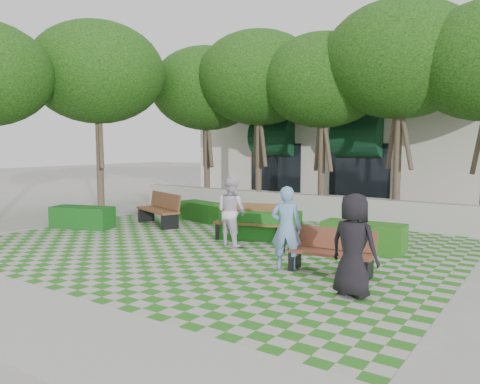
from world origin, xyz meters
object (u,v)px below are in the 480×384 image
Objects in this scene: hedge_west at (82,217)px; person_blue at (286,228)px; hedge_midright at (261,225)px; person_dark at (354,245)px; bench_mid at (250,222)px; bench_east at (331,252)px; person_white at (232,211)px; hedge_midleft at (202,211)px; bench_west at (160,210)px; hedge_east at (363,237)px.

hedge_west is 7.83m from person_blue.
person_blue reaches higher than hedge_midright.
person_dark is (1.81, -0.86, 0.01)m from person_blue.
hedge_midright is (0.21, 0.24, -0.10)m from bench_mid.
bench_mid is (-3.29, 1.93, 0.04)m from bench_east.
person_blue is at bearing 160.71° from person_white.
person_dark is (7.40, -4.88, 0.58)m from hedge_midleft.
hedge_midright is (3.96, -0.04, -0.12)m from bench_west.
person_blue is at bearing -2.18° from bench_west.
bench_east is 0.92× the size of hedge_west.
person_white reaches higher than hedge_west.
hedge_east is at bearing 13.00° from hedge_west.
person_blue is (-0.71, -2.68, 0.54)m from hedge_east.
hedge_midright is at bearing 140.10° from bench_east.
hedge_east is 6.45m from hedge_midleft.
hedge_east is at bearing -146.13° from person_white.
person_dark is (4.19, -3.08, 0.42)m from bench_mid.
person_dark reaches higher than hedge_west.
hedge_east is at bearing 21.48° from bench_west.
bench_mid is 1.00× the size of hedge_east.
person_dark is at bearing -33.41° from hedge_midleft.
bench_east is 3.44m from person_white.
hedge_west is 5.49m from person_white.
bench_east reaches higher than hedge_midleft.
bench_west is 1.19× the size of person_blue.
hedge_west is (-2.18, -3.31, 0.02)m from hedge_midleft.
bench_west is at bearing 157.25° from bench_mid.
person_dark is at bearing 162.22° from person_white.
hedge_west is 1.09× the size of person_blue.
hedge_midright is 5.87m from hedge_west.
hedge_midleft is at bearing -30.34° from person_white.
hedge_midright is at bearing -88.98° from person_white.
hedge_west is (-5.39, -1.50, -0.14)m from bench_mid.
hedge_midleft is 1.02× the size of person_dark.
hedge_west is (-8.49, -1.96, -0.01)m from hedge_east.
hedge_east is 3.40m from person_white.
person_white is (-2.35, 1.30, 0.01)m from person_blue.
bench_east is 0.89× the size of bench_mid.
person_blue reaches higher than bench_west.
bench_mid is 1.09× the size of hedge_midleft.
hedge_east is 3.74m from person_dark.
bench_east is 3.77m from hedge_midright.
hedge_east is at bearing 4.22° from hedge_midright.
hedge_west is (-5.60, -1.75, -0.05)m from hedge_midright.
hedge_midright is at bearing 30.87° from bench_mid.
bench_east is 7.38m from bench_west.
bench_west is at bearing -42.09° from person_blue.
bench_mid is 0.95× the size of bench_west.
hedge_east is at bearing 89.99° from bench_east.
bench_east reaches higher than hedge_midright.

